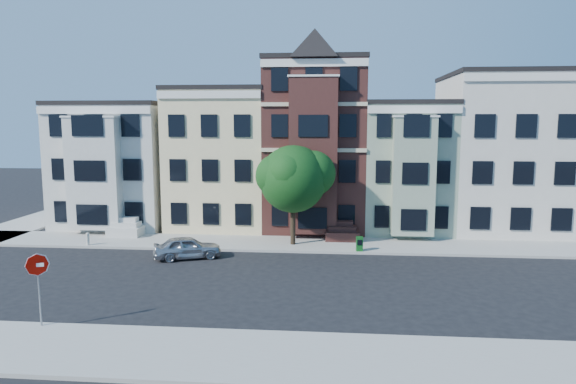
# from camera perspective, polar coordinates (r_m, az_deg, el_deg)

# --- Properties ---
(ground) EXTENTS (120.00, 120.00, 0.00)m
(ground) POSITION_cam_1_polar(r_m,az_deg,el_deg) (25.31, 1.87, -10.24)
(ground) COLOR black
(far_sidewalk) EXTENTS (60.00, 4.00, 0.15)m
(far_sidewalk) POSITION_cam_1_polar(r_m,az_deg,el_deg) (32.99, 2.65, -5.84)
(far_sidewalk) COLOR #9E9B93
(far_sidewalk) RESTS_ON ground
(near_sidewalk) EXTENTS (60.00, 4.00, 0.15)m
(near_sidewalk) POSITION_cam_1_polar(r_m,az_deg,el_deg) (17.85, 0.38, -17.92)
(near_sidewalk) COLOR #9E9B93
(near_sidewalk) RESTS_ON ground
(house_white) EXTENTS (8.00, 9.00, 9.00)m
(house_white) POSITION_cam_1_polar(r_m,az_deg,el_deg) (41.98, -17.86, 2.83)
(house_white) COLOR beige
(house_white) RESTS_ON ground
(house_yellow) EXTENTS (7.00, 9.00, 10.00)m
(house_yellow) POSITION_cam_1_polar(r_m,az_deg,el_deg) (39.53, -7.12, 3.59)
(house_yellow) COLOR beige
(house_yellow) RESTS_ON ground
(house_brown) EXTENTS (7.00, 9.00, 12.00)m
(house_brown) POSITION_cam_1_polar(r_m,az_deg,el_deg) (38.61, 3.11, 5.03)
(house_brown) COLOR #3C1C18
(house_brown) RESTS_ON ground
(house_green) EXTENTS (6.00, 9.00, 9.00)m
(house_green) POSITION_cam_1_polar(r_m,az_deg,el_deg) (39.03, 12.68, 2.67)
(house_green) COLOR gray
(house_green) RESTS_ON ground
(house_cream) EXTENTS (8.00, 9.00, 11.00)m
(house_cream) POSITION_cam_1_polar(r_m,az_deg,el_deg) (40.49, 22.61, 3.86)
(house_cream) COLOR silver
(house_cream) RESTS_ON ground
(street_tree) EXTENTS (6.95, 6.95, 7.75)m
(street_tree) POSITION_cam_1_polar(r_m,az_deg,el_deg) (32.04, 0.56, 0.94)
(street_tree) COLOR #165016
(street_tree) RESTS_ON far_sidewalk
(parked_car) EXTENTS (4.14, 2.82, 1.31)m
(parked_car) POSITION_cam_1_polar(r_m,az_deg,el_deg) (30.34, -11.12, -6.06)
(parked_car) COLOR #ABACB3
(parked_car) RESTS_ON ground
(newspaper_box) EXTENTS (0.41, 0.37, 0.87)m
(newspaper_box) POSITION_cam_1_polar(r_m,az_deg,el_deg) (31.23, 7.95, -5.72)
(newspaper_box) COLOR #135B1D
(newspaper_box) RESTS_ON far_sidewalk
(fire_hydrant) EXTENTS (0.24, 0.24, 0.63)m
(fire_hydrant) POSITION_cam_1_polar(r_m,az_deg,el_deg) (34.78, -21.35, -5.00)
(fire_hydrant) COLOR beige
(fire_hydrant) RESTS_ON far_sidewalk
(stop_sign) EXTENTS (0.86, 0.39, 3.17)m
(stop_sign) POSITION_cam_1_polar(r_m,az_deg,el_deg) (21.73, -25.95, -9.29)
(stop_sign) COLOR #AF0700
(stop_sign) RESTS_ON near_sidewalk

